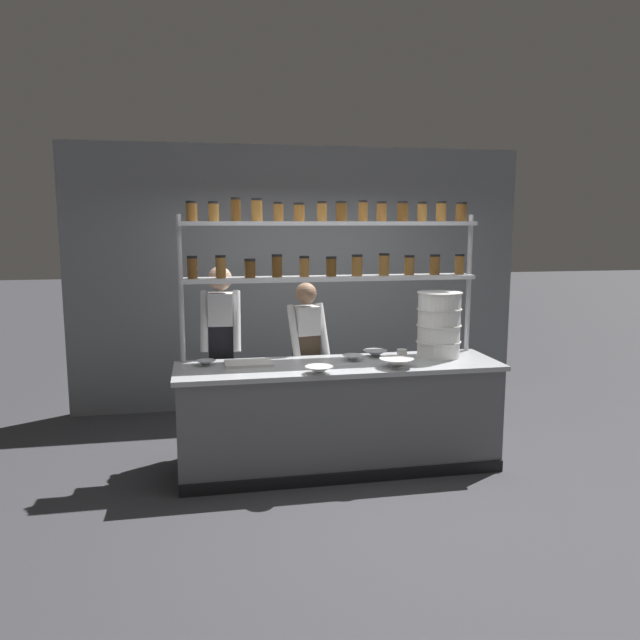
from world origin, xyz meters
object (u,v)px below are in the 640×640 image
at_px(spice_shelf_unit, 332,253).
at_px(chef_left, 221,346).
at_px(prep_bowl_near_left, 396,363).
at_px(container_stack, 439,325).
at_px(prep_bowl_center_back, 206,363).
at_px(serving_cup_front, 402,354).
at_px(chef_center, 306,355).
at_px(prep_bowl_far_left, 319,370).
at_px(cutting_board, 249,363).
at_px(prep_bowl_near_right, 352,358).
at_px(prep_bowl_center_front, 375,354).

height_order(spice_shelf_unit, chef_left, spice_shelf_unit).
bearing_deg(spice_shelf_unit, prep_bowl_near_left, -52.48).
relative_size(container_stack, prep_bowl_center_back, 3.51).
xyz_separation_m(chef_left, serving_cup_front, (1.54, -0.52, -0.03)).
height_order(chef_center, prep_bowl_center_back, chef_center).
height_order(spice_shelf_unit, prep_bowl_far_left, spice_shelf_unit).
bearing_deg(prep_bowl_center_back, prep_bowl_near_left, -13.72).
bearing_deg(prep_bowl_center_back, cutting_board, -5.54).
bearing_deg(cutting_board, prep_bowl_near_left, -16.05).
relative_size(prep_bowl_near_right, serving_cup_front, 1.99).
relative_size(spice_shelf_unit, prep_bowl_center_back, 15.95).
distance_m(chef_center, container_stack, 1.25).
height_order(container_stack, prep_bowl_near_right, container_stack).
bearing_deg(chef_left, chef_center, 2.71).
relative_size(spice_shelf_unit, chef_left, 1.54).
bearing_deg(prep_bowl_center_back, prep_bowl_near_right, -2.33).
bearing_deg(container_stack, serving_cup_front, -173.15).
bearing_deg(prep_bowl_center_back, prep_bowl_far_left, -27.89).
relative_size(cutting_board, serving_cup_front, 4.42).
relative_size(prep_bowl_center_back, prep_bowl_near_right, 0.92).
bearing_deg(serving_cup_front, spice_shelf_unit, 154.77).
bearing_deg(prep_bowl_center_back, prep_bowl_center_front, 2.47).
bearing_deg(prep_bowl_center_front, container_stack, -11.24).
xyz_separation_m(container_stack, prep_bowl_near_right, (-0.79, -0.01, -0.27)).
distance_m(cutting_board, prep_bowl_near_right, 0.90).
relative_size(prep_bowl_center_front, serving_cup_front, 2.41).
distance_m(cutting_board, prep_bowl_center_front, 1.14).
height_order(chef_left, container_stack, chef_left).
height_order(container_stack, prep_bowl_center_front, container_stack).
distance_m(spice_shelf_unit, cutting_board, 1.21).
distance_m(spice_shelf_unit, prep_bowl_far_left, 1.13).
bearing_deg(container_stack, prep_bowl_center_front, 168.76).
bearing_deg(chef_center, cutting_board, -154.76).
relative_size(prep_bowl_near_right, prep_bowl_far_left, 0.81).
distance_m(chef_center, prep_bowl_center_front, 0.67).
relative_size(chef_left, prep_bowl_far_left, 7.68).
xyz_separation_m(spice_shelf_unit, prep_bowl_center_back, (-1.12, -0.18, -0.90)).
xyz_separation_m(cutting_board, prep_bowl_near_left, (1.19, -0.34, 0.03)).
height_order(prep_bowl_near_right, prep_bowl_far_left, prep_bowl_far_left).
xyz_separation_m(chef_center, prep_bowl_center_back, (-0.93, -0.41, 0.05)).
bearing_deg(chef_center, serving_cup_front, -45.80).
bearing_deg(prep_bowl_near_left, prep_bowl_near_right, 131.93).
bearing_deg(chef_left, prep_bowl_center_back, -103.94).
bearing_deg(prep_bowl_center_front, prep_bowl_near_right, -154.26).
bearing_deg(container_stack, prep_bowl_near_right, -179.59).
relative_size(chef_center, container_stack, 2.68).
bearing_deg(prep_bowl_far_left, serving_cup_front, 24.85).
height_order(chef_left, cutting_board, chef_left).
bearing_deg(chef_left, prep_bowl_center_front, -10.93).
bearing_deg(spice_shelf_unit, serving_cup_front, -25.23).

